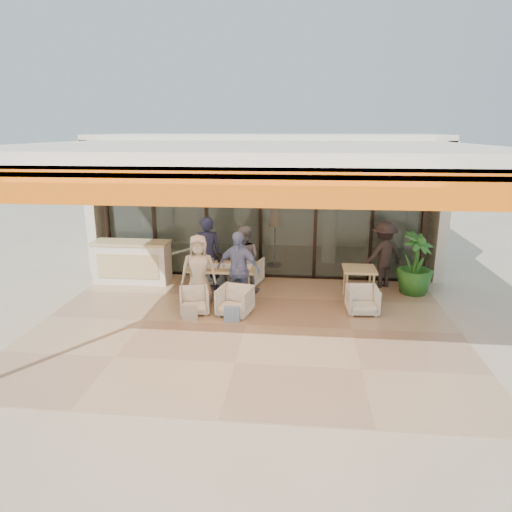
{
  "coord_description": "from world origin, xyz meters",
  "views": [
    {
      "loc": [
        1.0,
        -8.03,
        3.64
      ],
      "look_at": [
        0.1,
        0.9,
        1.15
      ],
      "focal_mm": 32.0,
      "sensor_mm": 36.0,
      "label": 1
    }
  ],
  "objects_px": {
    "chair_far_left": "(212,269)",
    "chair_near_left": "(194,300)",
    "side_table": "(359,273)",
    "diner_cream": "(199,270)",
    "diner_periwinkle": "(238,269)",
    "dining_table": "(222,268)",
    "diner_grey": "(243,259)",
    "chair_near_right": "(235,300)",
    "side_chair": "(362,299)",
    "potted_palm": "(416,264)",
    "chair_far_right": "(246,270)",
    "host_counter": "(132,262)",
    "diner_navy": "(207,254)",
    "standing_woman": "(383,255)"
  },
  "relations": [
    {
      "from": "chair_near_left",
      "to": "dining_table",
      "type": "bearing_deg",
      "value": 51.13
    },
    {
      "from": "dining_table",
      "to": "standing_woman",
      "type": "bearing_deg",
      "value": 16.26
    },
    {
      "from": "side_chair",
      "to": "standing_woman",
      "type": "relative_size",
      "value": 0.39
    },
    {
      "from": "chair_near_right",
      "to": "potted_palm",
      "type": "bearing_deg",
      "value": 35.7
    },
    {
      "from": "diner_grey",
      "to": "side_table",
      "type": "bearing_deg",
      "value": 172.49
    },
    {
      "from": "chair_near_right",
      "to": "diner_grey",
      "type": "relative_size",
      "value": 0.42
    },
    {
      "from": "diner_navy",
      "to": "diner_periwinkle",
      "type": "bearing_deg",
      "value": 122.63
    },
    {
      "from": "chair_near_left",
      "to": "diner_grey",
      "type": "height_order",
      "value": "diner_grey"
    },
    {
      "from": "chair_far_left",
      "to": "chair_near_left",
      "type": "xyz_separation_m",
      "value": [
        0.0,
        -1.9,
        -0.06
      ]
    },
    {
      "from": "dining_table",
      "to": "chair_near_left",
      "type": "xyz_separation_m",
      "value": [
        -0.41,
        -0.96,
        -0.39
      ]
    },
    {
      "from": "chair_far_left",
      "to": "side_table",
      "type": "bearing_deg",
      "value": 167.84
    },
    {
      "from": "chair_far_right",
      "to": "standing_woman",
      "type": "bearing_deg",
      "value": -162.54
    },
    {
      "from": "diner_cream",
      "to": "diner_periwinkle",
      "type": "relative_size",
      "value": 0.94
    },
    {
      "from": "chair_far_left",
      "to": "chair_far_right",
      "type": "xyz_separation_m",
      "value": [
        0.84,
        0.0,
        0.0
      ]
    },
    {
      "from": "diner_cream",
      "to": "standing_woman",
      "type": "distance_m",
      "value": 4.35
    },
    {
      "from": "side_chair",
      "to": "chair_near_right",
      "type": "bearing_deg",
      "value": -176.49
    },
    {
      "from": "diner_grey",
      "to": "side_chair",
      "type": "bearing_deg",
      "value": 157.0
    },
    {
      "from": "diner_periwinkle",
      "to": "diner_cream",
      "type": "bearing_deg",
      "value": -165.0
    },
    {
      "from": "chair_near_left",
      "to": "side_table",
      "type": "relative_size",
      "value": 0.79
    },
    {
      "from": "chair_far_left",
      "to": "side_table",
      "type": "xyz_separation_m",
      "value": [
        3.42,
        -0.81,
        0.28
      ]
    },
    {
      "from": "chair_far_left",
      "to": "standing_woman",
      "type": "relative_size",
      "value": 0.45
    },
    {
      "from": "chair_near_right",
      "to": "diner_periwinkle",
      "type": "xyz_separation_m",
      "value": [
        -0.0,
        0.5,
        0.49
      ]
    },
    {
      "from": "standing_woman",
      "to": "chair_near_left",
      "type": "bearing_deg",
      "value": -0.31
    },
    {
      "from": "dining_table",
      "to": "diner_navy",
      "type": "bearing_deg",
      "value": 132.91
    },
    {
      "from": "dining_table",
      "to": "diner_grey",
      "type": "relative_size",
      "value": 0.96
    },
    {
      "from": "diner_navy",
      "to": "side_chair",
      "type": "bearing_deg",
      "value": 152.41
    },
    {
      "from": "dining_table",
      "to": "potted_palm",
      "type": "relative_size",
      "value": 1.04
    },
    {
      "from": "dining_table",
      "to": "chair_far_right",
      "type": "height_order",
      "value": "dining_table"
    },
    {
      "from": "dining_table",
      "to": "standing_woman",
      "type": "relative_size",
      "value": 0.94
    },
    {
      "from": "host_counter",
      "to": "chair_far_right",
      "type": "bearing_deg",
      "value": 2.41
    },
    {
      "from": "diner_grey",
      "to": "diner_periwinkle",
      "type": "height_order",
      "value": "diner_periwinkle"
    },
    {
      "from": "diner_cream",
      "to": "standing_woman",
      "type": "relative_size",
      "value": 0.96
    },
    {
      "from": "side_chair",
      "to": "diner_grey",
      "type": "bearing_deg",
      "value": 153.65
    },
    {
      "from": "chair_far_left",
      "to": "side_chair",
      "type": "xyz_separation_m",
      "value": [
        3.42,
        -1.56,
        -0.04
      ]
    },
    {
      "from": "diner_grey",
      "to": "chair_far_left",
      "type": "bearing_deg",
      "value": -31.45
    },
    {
      "from": "potted_palm",
      "to": "chair_far_right",
      "type": "bearing_deg",
      "value": 176.06
    },
    {
      "from": "chair_near_right",
      "to": "dining_table",
      "type": "bearing_deg",
      "value": 127.05
    },
    {
      "from": "dining_table",
      "to": "chair_far_left",
      "type": "bearing_deg",
      "value": 113.59
    },
    {
      "from": "diner_cream",
      "to": "side_table",
      "type": "relative_size",
      "value": 2.06
    },
    {
      "from": "chair_far_left",
      "to": "chair_near_left",
      "type": "bearing_deg",
      "value": 91.14
    },
    {
      "from": "chair_near_right",
      "to": "chair_near_left",
      "type": "bearing_deg",
      "value": -167.05
    },
    {
      "from": "diner_navy",
      "to": "diner_periwinkle",
      "type": "relative_size",
      "value": 1.08
    },
    {
      "from": "chair_near_right",
      "to": "host_counter",
      "type": "bearing_deg",
      "value": 160.38
    },
    {
      "from": "chair_far_left",
      "to": "chair_near_left",
      "type": "distance_m",
      "value": 1.9
    },
    {
      "from": "diner_cream",
      "to": "diner_periwinkle",
      "type": "height_order",
      "value": "diner_periwinkle"
    },
    {
      "from": "diner_grey",
      "to": "diner_cream",
      "type": "distance_m",
      "value": 1.23
    },
    {
      "from": "chair_near_right",
      "to": "standing_woman",
      "type": "bearing_deg",
      "value": 45.0
    },
    {
      "from": "standing_woman",
      "to": "diner_cream",
      "type": "bearing_deg",
      "value": -6.22
    },
    {
      "from": "host_counter",
      "to": "chair_far_left",
      "type": "xyz_separation_m",
      "value": [
        1.95,
        0.12,
        -0.17
      ]
    },
    {
      "from": "side_table",
      "to": "standing_woman",
      "type": "distance_m",
      "value": 1.15
    }
  ]
}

